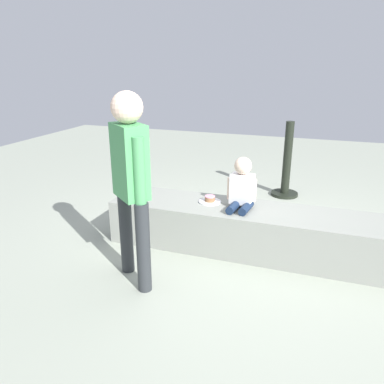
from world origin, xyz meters
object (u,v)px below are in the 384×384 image
(child_seated, at_px, (242,186))
(water_bottle_near_gift, at_px, (355,228))
(cake_box_white, at_px, (207,206))
(handbag_brown_canvas, at_px, (229,215))
(adult_standing, at_px, (131,173))
(handbag_black_leather, at_px, (328,230))
(gift_bag, at_px, (265,219))
(cake_plate, at_px, (210,200))

(child_seated, relative_size, water_bottle_near_gift, 2.06)
(cake_box_white, xyz_separation_m, handbag_brown_canvas, (0.35, -0.28, 0.04))
(adult_standing, xyz_separation_m, cake_box_white, (0.10, 1.67, -0.87))
(adult_standing, xyz_separation_m, handbag_black_leather, (1.51, 1.32, -0.82))
(adult_standing, relative_size, cake_box_white, 5.13)
(adult_standing, xyz_separation_m, gift_bag, (0.86, 1.36, -0.80))
(child_seated, relative_size, cake_box_white, 1.61)
(child_seated, relative_size, handbag_black_leather, 1.49)
(cake_plate, relative_size, handbag_brown_canvas, 0.69)
(cake_box_white, bearing_deg, cake_plate, -70.84)
(cake_plate, distance_m, cake_box_white, 0.93)
(child_seated, distance_m, handbag_black_leather, 1.09)
(adult_standing, xyz_separation_m, handbag_brown_canvas, (0.45, 1.39, -0.82))
(gift_bag, distance_m, water_bottle_near_gift, 0.92)
(handbag_brown_canvas, bearing_deg, water_bottle_near_gift, 3.14)
(adult_standing, relative_size, handbag_black_leather, 4.73)
(child_seated, xyz_separation_m, water_bottle_near_gift, (1.08, 0.62, -0.53))
(cake_plate, relative_size, handbag_black_leather, 0.69)
(adult_standing, distance_m, gift_bag, 1.80)
(gift_bag, xyz_separation_m, handbag_black_leather, (0.65, -0.04, -0.02))
(cake_box_white, relative_size, handbag_black_leather, 0.92)
(child_seated, distance_m, gift_bag, 0.75)
(child_seated, distance_m, water_bottle_near_gift, 1.35)
(gift_bag, bearing_deg, handbag_black_leather, -3.19)
(cake_plate, bearing_deg, water_bottle_near_gift, 22.73)
(water_bottle_near_gift, xyz_separation_m, handbag_black_leather, (-0.26, -0.14, -0.00))
(gift_bag, xyz_separation_m, water_bottle_near_gift, (0.91, 0.10, -0.02))
(cake_box_white, bearing_deg, gift_bag, -22.41)
(cake_plate, relative_size, cake_box_white, 0.75)
(cake_plate, bearing_deg, child_seated, -7.05)
(gift_bag, height_order, handbag_black_leather, handbag_black_leather)
(water_bottle_near_gift, height_order, cake_box_white, water_bottle_near_gift)
(cake_plate, xyz_separation_m, gift_bag, (0.48, 0.48, -0.32))
(water_bottle_near_gift, relative_size, handbag_brown_canvas, 0.72)
(cake_plate, distance_m, handbag_black_leather, 1.27)
(child_seated, height_order, handbag_brown_canvas, child_seated)
(cake_plate, height_order, gift_bag, cake_plate)
(handbag_black_leather, bearing_deg, child_seated, -149.26)
(handbag_brown_canvas, bearing_deg, gift_bag, -4.03)
(cake_box_white, bearing_deg, adult_standing, -93.38)
(adult_standing, bearing_deg, handbag_brown_canvas, 72.19)
(child_seated, xyz_separation_m, gift_bag, (0.16, 0.52, -0.52))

